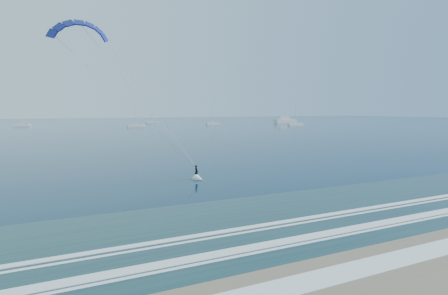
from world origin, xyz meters
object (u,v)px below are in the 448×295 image
at_px(kitesurfer_rig, 145,104).
at_px(sailboat_5, 212,124).
at_px(sailboat_2, 22,125).
at_px(sailboat_4, 152,122).
at_px(motor_yacht, 285,120).
at_px(sailboat_6, 295,124).
at_px(sailboat_3, 136,126).

relative_size(kitesurfer_rig, sailboat_5, 1.80).
height_order(sailboat_2, sailboat_4, sailboat_2).
relative_size(motor_yacht, sailboat_5, 1.51).
height_order(motor_yacht, sailboat_4, sailboat_4).
height_order(kitesurfer_rig, sailboat_5, kitesurfer_rig).
relative_size(sailboat_5, sailboat_6, 0.82).
bearing_deg(kitesurfer_rig, motor_yacht, 49.61).
bearing_deg(sailboat_5, sailboat_6, -37.10).
bearing_deg(sailboat_3, sailboat_5, 10.91).
bearing_deg(kitesurfer_rig, sailboat_3, 75.02).
xyz_separation_m(motor_yacht, sailboat_6, (-21.86, -39.84, -1.13)).
height_order(sailboat_3, sailboat_4, sailboat_3).
bearing_deg(kitesurfer_rig, sailboat_6, 46.95).
bearing_deg(sailboat_5, motor_yacht, 8.72).
distance_m(kitesurfer_rig, sailboat_6, 197.36).
relative_size(motor_yacht, sailboat_4, 1.51).
relative_size(kitesurfer_rig, motor_yacht, 1.19).
height_order(kitesurfer_rig, motor_yacht, kitesurfer_rig).
bearing_deg(sailboat_2, sailboat_5, -15.28).
distance_m(sailboat_2, sailboat_5, 108.12).
height_order(sailboat_4, sailboat_5, sailboat_4).
xyz_separation_m(sailboat_2, sailboat_4, (79.80, 15.30, -0.00)).
relative_size(sailboat_2, sailboat_4, 1.06).
distance_m(motor_yacht, sailboat_5, 62.71).
xyz_separation_m(sailboat_2, sailboat_3, (53.88, -38.21, 0.01)).
xyz_separation_m(sailboat_4, sailboat_6, (64.61, -74.12, 0.02)).
bearing_deg(sailboat_5, sailboat_3, -169.09).
distance_m(sailboat_2, sailboat_6, 155.93).
xyz_separation_m(sailboat_3, sailboat_4, (25.92, 53.51, -0.01)).
distance_m(motor_yacht, sailboat_2, 167.35).
height_order(kitesurfer_rig, sailboat_3, kitesurfer_rig).
distance_m(sailboat_2, sailboat_3, 66.05).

